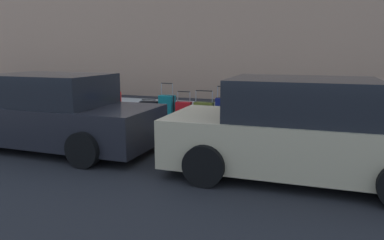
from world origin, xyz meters
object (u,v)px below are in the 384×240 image
Objects in this scene: suitcase_navy_2 at (224,114)px; parking_meter at (307,98)px; suitcase_maroon_0 at (267,118)px; suitcase_red_4 at (184,114)px; suitcase_silver_1 at (245,118)px; suitcase_teal_5 at (167,110)px; parked_car_beige_0 at (300,132)px; suitcase_black_6 at (149,113)px; parked_car_charcoal_1 at (53,114)px; suitcase_olive_3 at (204,115)px; bollard_post at (92,108)px; fire_hydrant at (118,105)px.

parking_meter is at bearing -173.52° from suitcase_navy_2.
parking_meter reaches higher than suitcase_navy_2.
suitcase_maroon_0 is 1.02× the size of suitcase_red_4.
suitcase_teal_5 is at bearing 0.74° from suitcase_silver_1.
suitcase_red_4 is at bearing 1.16° from suitcase_silver_1.
suitcase_black_6 is at bearing -31.32° from parked_car_beige_0.
suitcase_red_4 is 0.82× the size of suitcase_teal_5.
parked_car_charcoal_1 is at bearing 28.84° from parking_meter.
suitcase_teal_5 is 0.50m from suitcase_black_6.
bollard_post is (3.14, 0.22, 0.03)m from suitcase_olive_3.
fire_hydrant is (3.97, 0.06, 0.10)m from suitcase_maroon_0.
parked_car_beige_0 is at bearing 180.00° from parked_car_charcoal_1.
parking_meter is at bearing -177.02° from fire_hydrant.
parked_car_beige_0 is at bearing 134.71° from suitcase_olive_3.
parked_car_charcoal_1 is at bearing 67.54° from suitcase_black_6.
fire_hydrant is (1.45, 0.01, 0.06)m from suitcase_teal_5.
suitcase_olive_3 is at bearing -176.32° from suitcase_black_6.
suitcase_black_6 is at bearing 3.68° from suitcase_olive_3.
suitcase_maroon_0 is 0.98m from parking_meter.
parked_car_beige_0 is at bearing 110.01° from suitcase_maroon_0.
suitcase_olive_3 is at bearing -172.91° from suitcase_red_4.
parking_meter reaches higher than bollard_post.
suitcase_red_4 reaches higher than fire_hydrant.
suitcase_maroon_0 is 0.84× the size of suitcase_teal_5.
bollard_post is 2.38m from parked_car_charcoal_1.
parking_meter is (-4.80, -0.25, 0.38)m from fire_hydrant.
suitcase_black_6 is at bearing -112.46° from parked_car_charcoal_1.
parked_car_beige_0 reaches higher than suitcase_teal_5.
suitcase_black_6 is 4.60m from parked_car_beige_0.
parked_car_charcoal_1 reaches higher than suitcase_olive_3.
parking_meter is 0.29× the size of parked_car_charcoal_1.
parked_car_beige_0 reaches higher than suitcase_olive_3.
suitcase_teal_5 is at bearing 4.12° from parking_meter.
parked_car_charcoal_1 reaches higher than fire_hydrant.
suitcase_silver_1 reaches higher than suitcase_black_6.
parked_car_charcoal_1 is (4.84, 2.67, -0.24)m from parking_meter.
suitcase_silver_1 is 3.44m from fire_hydrant.
suitcase_maroon_0 is at bearing -148.30° from parked_car_charcoal_1.
suitcase_silver_1 is 1.34× the size of suitcase_black_6.
suitcase_silver_1 reaches higher than bollard_post.
suitcase_navy_2 is at bearing -179.27° from fire_hydrant.
suitcase_black_6 is (1.98, 0.07, -0.08)m from suitcase_navy_2.
fire_hydrant is 1.22× the size of bollard_post.
suitcase_silver_1 is 0.83× the size of suitcase_navy_2.
parked_car_charcoal_1 is at bearing 51.22° from suitcase_red_4.
suitcase_red_4 is 1.91m from fire_hydrant.
suitcase_silver_1 is 4.17m from bollard_post.
suitcase_navy_2 is at bearing -177.07° from bollard_post.
parking_meter reaches higher than suitcase_olive_3.
suitcase_silver_1 is 0.98× the size of suitcase_red_4.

